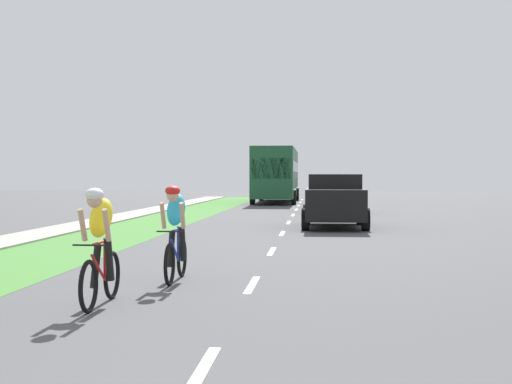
% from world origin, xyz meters
% --- Properties ---
extents(ground_plane, '(120.00, 120.00, 0.00)m').
position_xyz_m(ground_plane, '(0.00, 20.00, 0.00)').
color(ground_plane, '#4C4C4F').
extents(grass_verge, '(2.83, 70.00, 0.01)m').
position_xyz_m(grass_verge, '(-4.90, 20.00, 0.00)').
color(grass_verge, '#478438').
rests_on(grass_verge, ground_plane).
extents(sidewalk_concrete, '(1.54, 70.00, 0.10)m').
position_xyz_m(sidewalk_concrete, '(-7.09, 20.00, 0.00)').
color(sidewalk_concrete, '#9E998E').
rests_on(sidewalk_concrete, ground_plane).
extents(lane_markings_center, '(0.12, 52.71, 0.01)m').
position_xyz_m(lane_markings_center, '(0.00, 24.00, 0.00)').
color(lane_markings_center, white).
rests_on(lane_markings_center, ground_plane).
extents(cyclist_lead, '(0.42, 1.72, 1.58)m').
position_xyz_m(cyclist_lead, '(-1.85, 6.71, 0.81)').
color(cyclist_lead, black).
rests_on(cyclist_lead, ground_plane).
extents(cyclist_trailing, '(0.42, 1.72, 1.58)m').
position_xyz_m(cyclist_trailing, '(-1.29, 8.99, 0.81)').
color(cyclist_trailing, black).
rests_on(cyclist_trailing, ground_plane).
extents(suv_black, '(2.15, 4.70, 1.79)m').
position_xyz_m(suv_black, '(1.63, 21.67, 0.95)').
color(suv_black, black).
rests_on(suv_black, ground_plane).
extents(pickup_red, '(2.22, 5.10, 1.64)m').
position_xyz_m(pickup_red, '(1.90, 31.20, 0.83)').
color(pickup_red, red).
rests_on(pickup_red, ground_plane).
extents(bus_dark_green, '(2.78, 11.60, 3.48)m').
position_xyz_m(bus_dark_green, '(-1.57, 44.28, 1.98)').
color(bus_dark_green, '#194C2D').
rests_on(bus_dark_green, ground_plane).
extents(sedan_maroon, '(1.98, 4.30, 1.52)m').
position_xyz_m(sedan_maroon, '(1.65, 62.07, 0.77)').
color(sedan_maroon, maroon).
rests_on(sedan_maroon, ground_plane).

